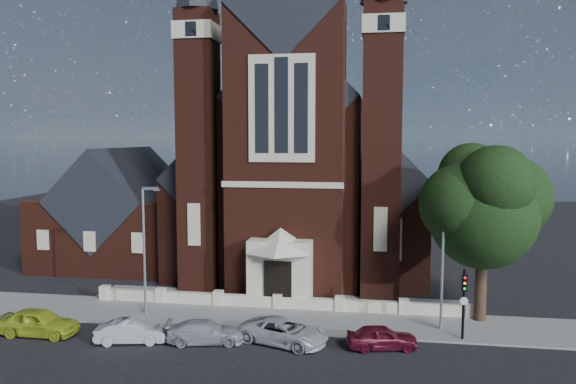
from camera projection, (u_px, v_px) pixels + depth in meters
name	position (u px, v px, depth m)	size (l,w,h in m)	color
ground	(297.00, 277.00, 44.77)	(120.00, 120.00, 0.00)	black
pavement_strip	(272.00, 319.00, 34.45)	(60.00, 5.00, 0.12)	gray
forecourt_paving	(283.00, 300.00, 38.38)	(26.00, 3.00, 0.14)	gray
forecourt_wall	(278.00, 309.00, 36.42)	(24.00, 0.40, 0.90)	beige
church	(309.00, 169.00, 51.78)	(20.01, 34.90, 29.20)	#451C12
parish_hall	(124.00, 218.00, 49.88)	(12.00, 12.20, 10.24)	#451C12
street_tree	(486.00, 208.00, 32.96)	(6.40, 6.60, 10.70)	black
street_lamp_left	(145.00, 243.00, 34.78)	(1.16, 0.22, 8.09)	gray
street_lamp_right	(444.00, 252.00, 31.91)	(1.16, 0.22, 8.09)	gray
traffic_signal	(464.00, 295.00, 30.41)	(0.28, 0.42, 4.00)	black
car_lime_van	(38.00, 322.00, 31.51)	(1.81, 4.49, 1.53)	#AEBD25
car_silver_a	(131.00, 332.00, 30.41)	(1.33, 3.80, 1.25)	#B5B8BD
car_silver_b	(205.00, 332.00, 30.40)	(1.72, 4.22, 1.22)	#A1A2A9
car_white_suv	(284.00, 332.00, 30.26)	(2.25, 4.87, 1.35)	silver
car_dark_red	(382.00, 337.00, 29.52)	(1.50, 3.72, 1.27)	#550E1F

